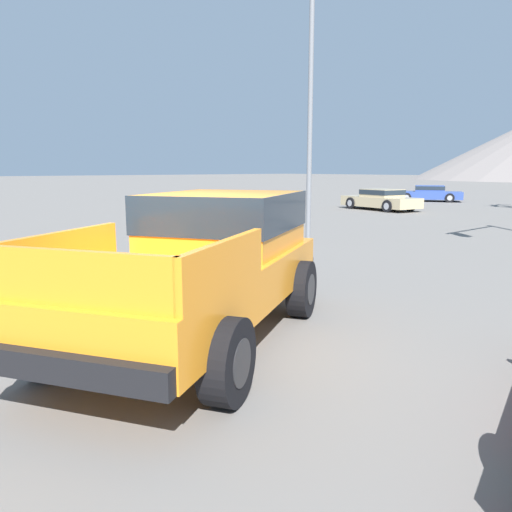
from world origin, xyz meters
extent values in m
plane|color=slate|center=(0.00, 0.00, 0.00)|extent=(320.00, 320.00, 0.00)
cube|color=orange|center=(0.08, 0.23, 0.78)|extent=(4.17, 5.21, 0.59)
cube|color=orange|center=(-0.41, 1.07, 1.47)|extent=(2.65, 2.77, 0.80)
cube|color=#1E2833|center=(-0.41, 1.07, 1.61)|extent=(2.71, 2.83, 0.51)
cube|color=orange|center=(-0.04, -1.43, 1.31)|extent=(1.06, 1.72, 0.48)
cube|color=orange|center=(1.59, -0.47, 1.31)|extent=(1.06, 1.72, 0.48)
cube|color=orange|center=(1.24, -1.76, 1.31)|extent=(1.67, 1.03, 0.48)
cube|color=black|center=(-1.18, 2.38, 0.60)|extent=(1.75, 1.11, 0.24)
cube|color=black|center=(1.34, -1.92, 0.60)|extent=(1.75, 1.11, 0.24)
cylinder|color=black|center=(-1.56, 1.02, 0.42)|extent=(0.68, 0.88, 0.85)
cylinder|color=#232326|center=(-1.56, 1.02, 0.42)|extent=(0.50, 0.56, 0.47)
cylinder|color=black|center=(0.19, 2.05, 0.42)|extent=(0.68, 0.88, 0.85)
cylinder|color=#232326|center=(0.19, 2.05, 0.42)|extent=(0.50, 0.56, 0.47)
cylinder|color=black|center=(-0.03, -1.59, 0.42)|extent=(0.68, 0.88, 0.85)
cylinder|color=#232326|center=(-0.03, -1.59, 0.42)|extent=(0.50, 0.56, 0.47)
cylinder|color=black|center=(1.72, -0.56, 0.42)|extent=(0.68, 0.88, 0.85)
cylinder|color=#232326|center=(1.72, -0.56, 0.42)|extent=(0.50, 0.56, 0.47)
cube|color=#334C9E|center=(-12.92, 28.30, 0.42)|extent=(4.74, 3.90, 0.51)
cube|color=#334C9E|center=(-12.82, 28.36, 0.88)|extent=(2.44, 2.36, 0.40)
cube|color=#1E2833|center=(-12.82, 28.36, 0.93)|extent=(2.49, 2.41, 0.24)
cylinder|color=black|center=(-13.62, 26.83, 0.30)|extent=(0.63, 0.51, 0.61)
cylinder|color=#9E9EA3|center=(-13.62, 26.83, 0.30)|extent=(0.41, 0.37, 0.33)
cylinder|color=black|center=(-14.55, 28.34, 0.30)|extent=(0.63, 0.51, 0.61)
cylinder|color=#9E9EA3|center=(-14.55, 28.34, 0.30)|extent=(0.41, 0.37, 0.33)
cylinder|color=black|center=(-11.28, 28.27, 0.30)|extent=(0.63, 0.51, 0.61)
cylinder|color=#9E9EA3|center=(-11.28, 28.27, 0.30)|extent=(0.41, 0.37, 0.33)
cylinder|color=black|center=(-12.21, 29.78, 0.30)|extent=(0.63, 0.51, 0.61)
cylinder|color=#9E9EA3|center=(-12.21, 29.78, 0.30)|extent=(0.41, 0.37, 0.33)
cube|color=tan|center=(-10.76, 19.71, 0.44)|extent=(4.67, 2.48, 0.54)
cube|color=tan|center=(-10.65, 19.69, 0.92)|extent=(2.10, 1.84, 0.42)
cube|color=#1E2833|center=(-10.65, 19.69, 0.97)|extent=(2.14, 1.88, 0.25)
cylinder|color=black|center=(-12.26, 19.11, 0.32)|extent=(0.67, 0.33, 0.64)
cylinder|color=#9E9EA3|center=(-12.26, 19.11, 0.32)|extent=(0.39, 0.29, 0.35)
cylinder|color=black|center=(-11.98, 20.77, 0.32)|extent=(0.67, 0.33, 0.64)
cylinder|color=#9E9EA3|center=(-11.98, 20.77, 0.32)|extent=(0.39, 0.29, 0.35)
cylinder|color=black|center=(-9.55, 18.64, 0.32)|extent=(0.67, 0.33, 0.64)
cylinder|color=#9E9EA3|center=(-9.55, 18.64, 0.32)|extent=(0.39, 0.29, 0.35)
cylinder|color=black|center=(-9.26, 20.30, 0.32)|extent=(0.67, 0.33, 0.64)
cylinder|color=#9E9EA3|center=(-9.26, 20.30, 0.32)|extent=(0.39, 0.29, 0.35)
cylinder|color=slate|center=(-4.66, 7.41, 4.03)|extent=(0.14, 0.14, 8.06)
camera|label=1|loc=(5.23, -3.28, 2.21)|focal=35.00mm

